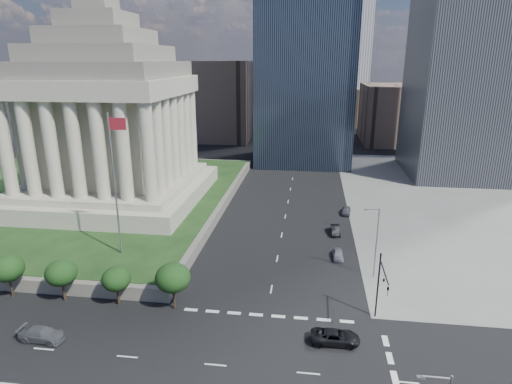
% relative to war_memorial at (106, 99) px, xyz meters
% --- Properties ---
extents(ground, '(500.00, 500.00, 0.00)m').
position_rel_war_memorial_xyz_m(ground, '(34.00, 52.00, -21.40)').
color(ground, black).
rests_on(ground, ground).
extents(plaza_terrace, '(66.00, 70.00, 1.80)m').
position_rel_war_memorial_xyz_m(plaza_terrace, '(-11.00, 2.00, -20.50)').
color(plaza_terrace, '#5F5B52').
rests_on(plaza_terrace, ground).
extents(plaza_lawn, '(64.00, 68.00, 0.10)m').
position_rel_war_memorial_xyz_m(plaza_lawn, '(-11.00, 2.00, -19.55)').
color(plaza_lawn, '#193314').
rests_on(plaza_lawn, plaza_terrace).
extents(war_memorial, '(34.00, 34.00, 39.00)m').
position_rel_war_memorial_xyz_m(war_memorial, '(0.00, 0.00, 0.00)').
color(war_memorial, '#AEA692').
rests_on(war_memorial, plaza_lawn).
extents(flagpole, '(2.52, 0.24, 20.00)m').
position_rel_war_memorial_xyz_m(flagpole, '(12.17, -24.00, -8.29)').
color(flagpole, slate).
rests_on(flagpole, plaza_lawn).
extents(midrise_glass, '(26.00, 26.00, 60.00)m').
position_rel_war_memorial_xyz_m(midrise_glass, '(36.00, 47.00, 8.60)').
color(midrise_glass, black).
rests_on(midrise_glass, ground).
extents(building_filler_ne, '(20.00, 30.00, 20.00)m').
position_rel_war_memorial_xyz_m(building_filler_ne, '(66.00, 82.00, -11.40)').
color(building_filler_ne, brown).
rests_on(building_filler_ne, ground).
extents(building_filler_nw, '(24.00, 30.00, 28.00)m').
position_rel_war_memorial_xyz_m(building_filler_nw, '(4.00, 82.00, -7.40)').
color(building_filler_nw, brown).
rests_on(building_filler_nw, ground).
extents(traffic_signal_ne, '(0.30, 5.74, 8.00)m').
position_rel_war_memorial_xyz_m(traffic_signal_ne, '(46.50, -34.30, -16.15)').
color(traffic_signal_ne, black).
rests_on(traffic_signal_ne, ground).
extents(street_lamp_north, '(2.13, 0.22, 10.00)m').
position_rel_war_memorial_xyz_m(street_lamp_north, '(47.33, -23.00, -15.74)').
color(street_lamp_north, slate).
rests_on(street_lamp_north, ground).
extents(pickup_truck, '(5.21, 2.54, 1.42)m').
position_rel_war_memorial_xyz_m(pickup_truck, '(41.68, -38.00, -20.69)').
color(pickup_truck, black).
rests_on(pickup_truck, ground).
extents(suv_grey, '(2.19, 5.00, 1.43)m').
position_rel_war_memorial_xyz_m(suv_grey, '(11.00, -41.63, -20.68)').
color(suv_grey, '#57595F').
rests_on(suv_grey, ground).
extents(parked_sedan_near, '(3.75, 1.54, 1.27)m').
position_rel_war_memorial_xyz_m(parked_sedan_near, '(43.00, -17.67, -20.76)').
color(parked_sedan_near, '#92949A').
rests_on(parked_sedan_near, ground).
extents(parked_sedan_mid, '(4.21, 1.59, 1.37)m').
position_rel_war_memorial_xyz_m(parked_sedan_mid, '(43.00, -8.24, -20.71)').
color(parked_sedan_mid, black).
rests_on(parked_sedan_mid, ground).
extents(parked_sedan_far, '(2.05, 4.14, 1.36)m').
position_rel_war_memorial_xyz_m(parked_sedan_far, '(45.50, 2.03, -20.72)').
color(parked_sedan_far, '#505357').
rests_on(parked_sedan_far, ground).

